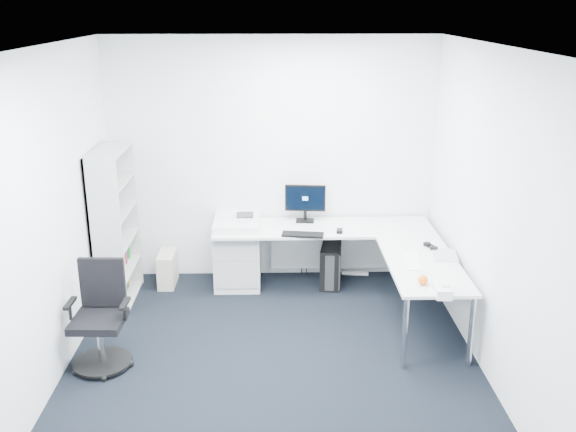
{
  "coord_description": "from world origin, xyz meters",
  "views": [
    {
      "loc": [
        0.0,
        -4.83,
        3.01
      ],
      "look_at": [
        0.15,
        1.05,
        1.05
      ],
      "focal_mm": 40.0,
      "sensor_mm": 36.0,
      "label": 1
    }
  ],
  "objects_px": {
    "bookshelf": "(115,227)",
    "monitor": "(305,203)",
    "task_chair": "(98,318)",
    "laptop": "(446,245)",
    "l_desk": "(325,268)"
  },
  "relations": [
    {
      "from": "task_chair",
      "to": "laptop",
      "type": "bearing_deg",
      "value": 15.83
    },
    {
      "from": "bookshelf",
      "to": "task_chair",
      "type": "relative_size",
      "value": 1.75
    },
    {
      "from": "laptop",
      "to": "task_chair",
      "type": "bearing_deg",
      "value": -158.9
    },
    {
      "from": "bookshelf",
      "to": "laptop",
      "type": "distance_m",
      "value": 3.34
    },
    {
      "from": "monitor",
      "to": "l_desk",
      "type": "bearing_deg",
      "value": -64.7
    },
    {
      "from": "l_desk",
      "to": "bookshelf",
      "type": "bearing_deg",
      "value": 178.68
    },
    {
      "from": "task_chair",
      "to": "monitor",
      "type": "height_order",
      "value": "monitor"
    },
    {
      "from": "l_desk",
      "to": "bookshelf",
      "type": "relative_size",
      "value": 1.46
    },
    {
      "from": "bookshelf",
      "to": "laptop",
      "type": "bearing_deg",
      "value": -10.31
    },
    {
      "from": "bookshelf",
      "to": "monitor",
      "type": "height_order",
      "value": "bookshelf"
    },
    {
      "from": "bookshelf",
      "to": "laptop",
      "type": "xyz_separation_m",
      "value": [
        3.28,
        -0.6,
        -0.0
      ]
    },
    {
      "from": "bookshelf",
      "to": "monitor",
      "type": "distance_m",
      "value": 2.04
    },
    {
      "from": "bookshelf",
      "to": "task_chair",
      "type": "bearing_deg",
      "value": -84.22
    },
    {
      "from": "task_chair",
      "to": "laptop",
      "type": "relative_size",
      "value": 2.85
    },
    {
      "from": "monitor",
      "to": "laptop",
      "type": "distance_m",
      "value": 1.68
    }
  ]
}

